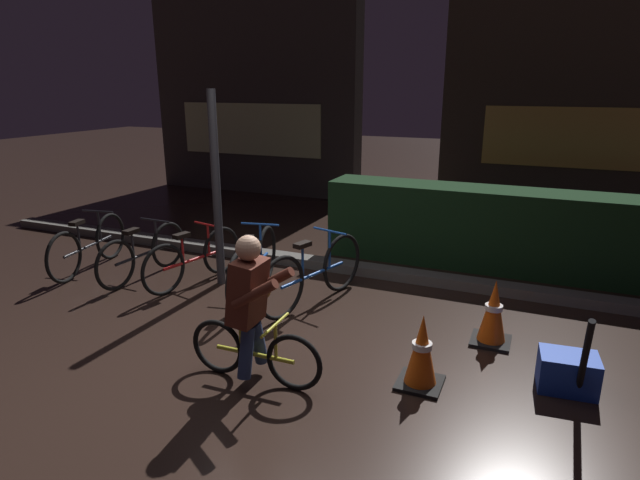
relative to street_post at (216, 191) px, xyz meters
The scene contains 16 objects.
ground_plane 2.16m from the street_post, 41.13° to the right, with size 40.00×40.00×0.00m, color black.
sidewalk_curb 2.02m from the street_post, 36.04° to the left, with size 12.00×0.24×0.12m, color #56544F.
hedge_row 3.75m from the street_post, 30.90° to the left, with size 4.80×0.70×1.06m, color black.
storefront_left 5.95m from the street_post, 115.23° to the left, with size 4.79×0.54×4.39m.
storefront_right 7.44m from the street_post, 54.44° to the left, with size 5.58×0.54×4.39m.
street_post is the anchor object (origin of this frame).
parked_bike_leftmost 2.04m from the street_post, behind, with size 0.46×1.58×0.74m.
parked_bike_left_mid 1.31m from the street_post, 167.88° to the right, with size 0.46×1.52×0.70m.
parked_bike_center_left 0.89m from the street_post, 155.95° to the right, with size 0.47×1.49×0.70m.
parked_bike_center_right 0.99m from the street_post, 16.98° to the right, with size 0.48×1.68×0.79m.
parked_bike_right_mid 1.52m from the street_post, ahead, with size 0.56×1.66×0.79m.
traffic_cone_near 3.17m from the street_post, 25.24° to the right, with size 0.36×0.36×0.62m.
traffic_cone_far 3.33m from the street_post, ahead, with size 0.36×0.36×0.63m.
blue_crate 4.08m from the street_post, 13.16° to the right, with size 0.44×0.32×0.30m, color #193DB7.
cyclist 2.34m from the street_post, 49.90° to the right, with size 1.19×0.51×1.25m.
closed_umbrella 4.16m from the street_post, 16.33° to the right, with size 0.05×0.05×0.85m, color black.
Camera 1 is at (2.12, -3.89, 2.35)m, focal length 29.57 mm.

